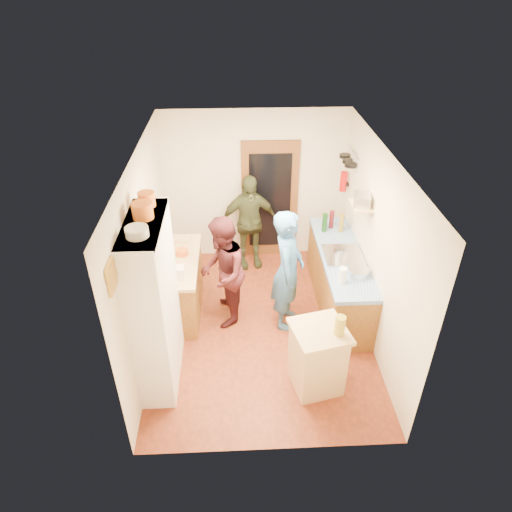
{
  "coord_description": "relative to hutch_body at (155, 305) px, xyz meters",
  "views": [
    {
      "loc": [
        -0.32,
        -5.01,
        4.49
      ],
      "look_at": [
        -0.07,
        0.15,
        1.12
      ],
      "focal_mm": 32.0,
      "sensor_mm": 36.0,
      "label": 1
    }
  ],
  "objects": [
    {
      "name": "bottle_a",
      "position": [
        2.35,
        1.96,
        -0.05
      ],
      "size": [
        0.08,
        0.08,
        0.31
      ],
      "primitive_type": "cylinder",
      "rotation": [
        0.0,
        0.0,
        -0.0
      ],
      "color": "#143F14",
      "rests_on": "right_counter_top"
    },
    {
      "name": "chopping_board",
      "position": [
        0.12,
        1.81,
        -0.19
      ],
      "size": [
        0.34,
        0.28,
        0.02
      ],
      "primitive_type": "cube",
      "rotation": [
        0.0,
        0.0,
        -0.23
      ],
      "color": "#D6B77F",
      "rests_on": "left_counter_top"
    },
    {
      "name": "wall_right",
      "position": [
        2.81,
        0.8,
        0.2
      ],
      "size": [
        0.02,
        4.0,
        2.6
      ],
      "primitive_type": "cube",
      "color": "silver",
      "rests_on": "ground"
    },
    {
      "name": "toaster",
      "position": [
        0.15,
        0.8,
        -0.12
      ],
      "size": [
        0.24,
        0.17,
        0.17
      ],
      "primitive_type": "cube",
      "rotation": [
        0.0,
        0.0,
        0.09
      ],
      "color": "white",
      "rests_on": "left_counter_top"
    },
    {
      "name": "orange_bowl",
      "position": [
        0.18,
        1.39,
        -0.16
      ],
      "size": [
        0.23,
        0.23,
        0.08
      ],
      "primitive_type": "cylinder",
      "rotation": [
        0.0,
        0.0,
        -0.34
      ],
      "color": "orange",
      "rests_on": "left_counter_top"
    },
    {
      "name": "bottle_b",
      "position": [
        2.48,
        2.07,
        -0.05
      ],
      "size": [
        0.07,
        0.07,
        0.29
      ],
      "primitive_type": "cylinder",
      "rotation": [
        0.0,
        0.0,
        0.03
      ],
      "color": "#591419",
      "rests_on": "right_counter_top"
    },
    {
      "name": "mixing_bowl",
      "position": [
        2.6,
        0.75,
        -0.15
      ],
      "size": [
        0.32,
        0.32,
        0.11
      ],
      "primitive_type": "cylinder",
      "rotation": [
        0.0,
        0.0,
        -0.14
      ],
      "color": "silver",
      "rests_on": "right_counter_top"
    },
    {
      "name": "pot_on_hob",
      "position": [
        2.45,
        1.18,
        -0.09
      ],
      "size": [
        0.2,
        0.2,
        0.13
      ],
      "primitive_type": "cylinder",
      "color": "silver",
      "rests_on": "hob"
    },
    {
      "name": "bottle_c",
      "position": [
        2.61,
        1.94,
        -0.05
      ],
      "size": [
        0.1,
        0.1,
        0.3
      ],
      "primitive_type": "cylinder",
      "rotation": [
        0.0,
        0.0,
        -0.32
      ],
      "color": "olive",
      "rests_on": "right_counter_top"
    },
    {
      "name": "left_counter_base",
      "position": [
        0.1,
        1.25,
        -0.68
      ],
      "size": [
        0.6,
        1.4,
        0.85
      ],
      "primitive_type": "cube",
      "color": "olive",
      "rests_on": "ground"
    },
    {
      "name": "wall_shelf",
      "position": [
        2.67,
        1.25,
        0.6
      ],
      "size": [
        0.26,
        0.42,
        0.03
      ],
      "primitive_type": "cube",
      "color": "#D6B77F",
      "rests_on": "wall_right"
    },
    {
      "name": "hutch_top_shelf",
      "position": [
        0.0,
        0.0,
        1.08
      ],
      "size": [
        0.4,
        1.14,
        0.04
      ],
      "primitive_type": "cube",
      "color": "white",
      "rests_on": "hutch_body"
    },
    {
      "name": "person_back",
      "position": [
        1.19,
        2.43,
        -0.27
      ],
      "size": [
        1.03,
        0.56,
        1.66
      ],
      "primitive_type": "imported",
      "rotation": [
        0.0,
        0.0,
        0.16
      ],
      "color": "#363D23",
      "rests_on": "ground"
    },
    {
      "name": "radio",
      "position": [
        2.67,
        1.25,
        0.69
      ],
      "size": [
        0.28,
        0.34,
        0.15
      ],
      "primitive_type": "cube",
      "rotation": [
        0.0,
        0.0,
        -0.23
      ],
      "color": "silver",
      "rests_on": "wall_shelf"
    },
    {
      "name": "plate_stack",
      "position": [
        0.0,
        -0.28,
        1.15
      ],
      "size": [
        0.23,
        0.23,
        0.1
      ],
      "primitive_type": "cylinder",
      "color": "white",
      "rests_on": "hutch_top_shelf"
    },
    {
      "name": "pan_hang_a",
      "position": [
        2.7,
        2.15,
        0.82
      ],
      "size": [
        0.18,
        0.18,
        0.05
      ],
      "primitive_type": "cylinder",
      "color": "black",
      "rests_on": "pan_rail"
    },
    {
      "name": "paper_towel",
      "position": [
        2.35,
        0.59,
        -0.09
      ],
      "size": [
        0.13,
        0.13,
        0.23
      ],
      "primitive_type": "cylinder",
      "rotation": [
        0.0,
        0.0,
        0.32
      ],
      "color": "white",
      "rests_on": "right_counter_top"
    },
    {
      "name": "oil_jar",
      "position": [
        2.11,
        -0.39,
        -0.07
      ],
      "size": [
        0.15,
        0.15,
        0.25
      ],
      "primitive_type": "cylinder",
      "rotation": [
        0.0,
        0.0,
        0.23
      ],
      "color": "#AD9E2D",
      "rests_on": "island_top"
    },
    {
      "name": "orange_pot_a",
      "position": [
        0.0,
        0.09,
        1.19
      ],
      "size": [
        0.22,
        0.22,
        0.18
      ],
      "primitive_type": "cylinder",
      "color": "orange",
      "rests_on": "hutch_top_shelf"
    },
    {
      "name": "cutting_board",
      "position": [
        1.85,
        -0.27,
        -0.21
      ],
      "size": [
        0.4,
        0.35,
        0.02
      ],
      "primitive_type": "cube",
      "rotation": [
        0.0,
        0.0,
        0.23
      ],
      "color": "white",
      "rests_on": "island_top"
    },
    {
      "name": "wall_back",
      "position": [
        1.3,
        2.81,
        0.2
      ],
      "size": [
        3.0,
        0.02,
        2.6
      ],
      "primitive_type": "cube",
      "color": "silver",
      "rests_on": "ground"
    },
    {
      "name": "hob",
      "position": [
        2.5,
        1.22,
        -0.18
      ],
      "size": [
        0.55,
        0.58,
        0.04
      ],
      "primitive_type": "cube",
      "color": "silver",
      "rests_on": "right_counter_top"
    },
    {
      "name": "left_counter_top",
      "position": [
        0.1,
        1.25,
        -0.23
      ],
      "size": [
        0.64,
        1.44,
        0.05
      ],
      "primitive_type": "cube",
      "color": "#D6B77F",
      "rests_on": "left_counter_base"
    },
    {
      "name": "fire_extinguisher",
      "position": [
        2.71,
        2.5,
        0.4
      ],
      "size": [
        0.11,
        0.11,
        0.32
      ],
      "primitive_type": "cylinder",
      "color": "red",
      "rests_on": "wall_right"
    },
    {
      "name": "island_base",
      "position": [
        1.91,
        -0.31,
        -0.67
      ],
      "size": [
        0.66,
        0.66,
        0.86
      ],
      "primitive_type": "cube",
      "rotation": [
        0.0,
        0.0,
        0.23
      ],
      "color": "#D6B77F",
      "rests_on": "ground"
    },
    {
      "name": "island_top",
      "position": [
        1.91,
        -0.31,
        -0.22
      ],
      "size": [
        0.75,
        0.75,
        0.05
      ],
      "primitive_type": "cube",
      "rotation": [
        0.0,
        0.0,
        0.23
      ],
      "color": "#D6B77F",
      "rests_on": "island_base"
    },
    {
      "name": "ext_bracket",
      "position": [
        2.77,
        2.5,
        0.35
      ],
      "size": [
        0.06,
        0.1,
        0.04
      ],
      "primitive_type": "cube",
      "color": "black",
      "rests_on": "wall_right"
    },
    {
      "name": "wall_left",
      "position": [
        -0.21,
        0.8,
        0.2
      ],
      "size": [
        0.02,
        4.0,
        2.6
      ],
      "primitive_type": "cube",
      "color": "silver",
      "rests_on": "ground"
    },
    {
      "name": "hutch_body",
      "position": [
        0.0,
        0.0,
        0.0
      ],
      "size": [
        0.4,
        1.2,
        2.2
      ],
      "primitive_type": "cube",
      "color": "white",
      "rests_on": "ground"
    },
    {
      "name": "ceiling",
      "position": [
        1.3,
        0.8,
        1.51
      ],
      "size": [
        3.0,
        4.0,
        0.02
      ],
      "primitive_type": "cube",
      "color": "silver",
      "rests_on": "ground"
    },
    {
      "name": "door_glass",
      "position": [
        1.55,
        2.74,
        -0.05
      ],
      "size": [
        0.7,
        0.02,
        1.7
      ],
      "primitive_type": "cube",
      "color": "black",
      "rests_on": "door_frame"
    },
    {
      "name": "kettle",
      "position": [
        0.05,
        1.05,
        -0.12
      ],
      "size": [
        0.17,
        0.17,
        0.16
      ],
      "primitive_type": "cylinder",
      "rotation": [
        0.0,
        0.0,
        -0.19
      ],
      "color": "white",
      "rests_on": "left_counter_top"
    },
    {
      "name": "right_counter_top",
      "position": [
        2.5,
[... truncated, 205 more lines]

